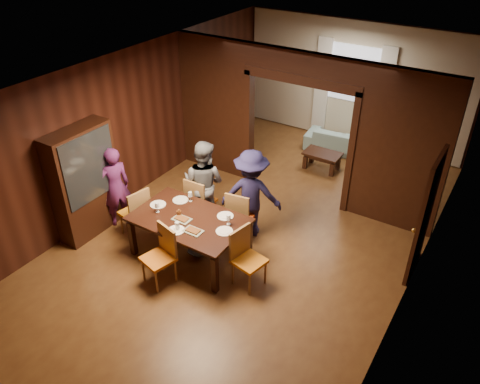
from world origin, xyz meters
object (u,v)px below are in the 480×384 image
Objects in this scene: person_purple at (115,187)px; chair_near at (158,257)px; dining_table at (190,237)px; chair_far_r at (242,213)px; chair_right at (249,259)px; coffee_table at (322,161)px; chair_far_l at (201,200)px; chair_left at (134,211)px; person_grey at (204,183)px; person_navy at (251,194)px; sofa at (346,141)px; hutch at (85,182)px.

chair_near is (1.67, -0.82, -0.29)m from person_purple.
chair_far_r is (0.44, 0.91, 0.10)m from dining_table.
chair_right is at bearing -3.25° from dining_table.
chair_far_r is at bearing 135.29° from person_purple.
chair_far_l reaches higher than coffee_table.
chair_left is 1.21m from chair_far_l.
person_grey is 1.01× the size of person_navy.
chair_far_r is at bearing 79.20° from sofa.
chair_near is (-0.68, -4.70, 0.28)m from coffee_table.
person_purple is 1.59× the size of chair_left.
person_purple is 1.59× the size of chair_far_r.
person_purple is 2.91m from chair_right.
chair_right is at bearing 111.12° from person_purple.
sofa is at bearing 81.02° from dining_table.
dining_table is at bearing 104.91° from person_grey.
person_purple is at bearing 30.75° from chair_far_l.
chair_far_r is at bearing 28.08° from hutch.
coffee_table is (0.65, 3.93, -0.18)m from dining_table.
hutch is at bearing 56.96° from sofa.
person_purple reaches higher than sofa.
chair_right is at bearing 5.49° from hutch.
chair_right is at bearing 88.64° from sofa.
dining_table is 0.92× the size of hutch.
person_grey is 0.82× the size of hutch.
chair_right is (0.40, -5.05, 0.21)m from sofa.
chair_right is (0.67, -1.16, -0.34)m from person_navy.
person_grey is 0.88× the size of sofa.
chair_far_r is at bearing 44.10° from person_navy.
chair_left reaches higher than sofa.
person_navy is 0.82× the size of hutch.
dining_table is at bearing 75.11° from sofa.
chair_near is (-0.54, -1.86, -0.34)m from person_navy.
dining_table is at bearing 111.72° from person_purple.
person_purple is 1.56m from chair_far_l.
hutch is (-2.74, -5.35, 0.73)m from sofa.
person_navy reaches higher than chair_left.
person_navy is 0.88× the size of sofa.
dining_table is at bearing 113.32° from chair_far_l.
dining_table is 0.78m from chair_near.
chair_far_r is at bearing 64.21° from dining_table.
chair_far_l is at bearing 114.95° from dining_table.
sofa is (0.27, 3.89, -0.55)m from person_navy.
coffee_table is 4.39m from chair_left.
chair_far_r is (-0.75, 0.97, 0.00)m from chair_right.
hutch is at bearing -7.49° from person_purple.
chair_left is 0.97m from hutch.
person_purple is 0.54m from hutch.
person_grey is 0.88m from chair_far_r.
person_grey is at bearing -10.62° from chair_far_r.
person_navy is 1.01m from chair_far_l.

